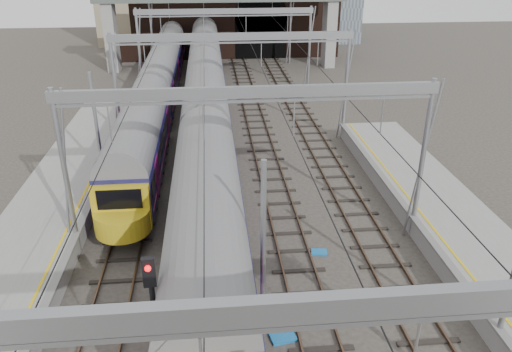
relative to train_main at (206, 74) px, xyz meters
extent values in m
cube|color=slate|center=(-6.15, -29.65, -1.62)|extent=(0.35, 55.00, 0.12)
cube|color=gold|center=(-6.65, -29.65, -1.55)|extent=(0.12, 55.00, 0.01)
cube|color=#4C3828|center=(-4.72, -17.15, -2.58)|extent=(0.08, 80.00, 0.16)
cube|color=#4C3828|center=(-3.28, -17.15, -2.58)|extent=(0.08, 80.00, 0.16)
cube|color=black|center=(-4.00, -17.15, -2.65)|extent=(2.40, 80.00, 0.14)
cube|color=#4C3828|center=(-0.72, -17.15, -2.58)|extent=(0.08, 80.00, 0.16)
cube|color=#4C3828|center=(0.72, -17.15, -2.58)|extent=(0.08, 80.00, 0.16)
cube|color=black|center=(0.00, -17.15, -2.65)|extent=(2.40, 80.00, 0.14)
cube|color=#4C3828|center=(3.28, -17.15, -2.58)|extent=(0.08, 80.00, 0.16)
cube|color=#4C3828|center=(4.72, -17.15, -2.58)|extent=(0.08, 80.00, 0.16)
cube|color=black|center=(4.00, -17.15, -2.65)|extent=(2.40, 80.00, 0.14)
cube|color=#4C3828|center=(7.28, -17.15, -2.58)|extent=(0.08, 80.00, 0.16)
cube|color=#4C3828|center=(8.72, -17.15, -2.58)|extent=(0.08, 80.00, 0.16)
cube|color=black|center=(8.00, -17.15, -2.65)|extent=(2.40, 80.00, 0.14)
cube|color=gray|center=(2.00, -38.15, 4.93)|extent=(16.80, 0.28, 0.50)
cylinder|color=gray|center=(-6.20, -24.15, 1.33)|extent=(0.24, 0.24, 8.00)
cylinder|color=gray|center=(10.20, -24.15, 1.33)|extent=(0.24, 0.24, 8.00)
cube|color=gray|center=(2.00, -24.15, 4.93)|extent=(16.80, 0.28, 0.50)
cylinder|color=gray|center=(-6.20, -10.15, 1.33)|extent=(0.24, 0.24, 8.00)
cylinder|color=gray|center=(10.20, -10.15, 1.33)|extent=(0.24, 0.24, 8.00)
cube|color=gray|center=(2.00, -10.15, 4.93)|extent=(16.80, 0.28, 0.50)
cylinder|color=gray|center=(-6.20, 3.85, 1.33)|extent=(0.24, 0.24, 8.00)
cylinder|color=gray|center=(10.20, 3.85, 1.33)|extent=(0.24, 0.24, 8.00)
cube|color=gray|center=(2.00, 3.85, 4.93)|extent=(16.80, 0.28, 0.50)
cylinder|color=gray|center=(-6.20, 15.85, 1.33)|extent=(0.24, 0.24, 8.00)
cylinder|color=gray|center=(10.20, 15.85, 1.33)|extent=(0.24, 0.24, 8.00)
cube|color=black|center=(-4.00, -17.15, 2.83)|extent=(0.03, 80.00, 0.03)
cube|color=black|center=(0.00, -17.15, 2.83)|extent=(0.03, 80.00, 0.03)
cube|color=black|center=(4.00, -17.15, 2.83)|extent=(0.03, 80.00, 0.03)
cube|color=black|center=(8.00, -17.15, 2.83)|extent=(0.03, 80.00, 0.03)
cube|color=black|center=(4.00, 19.85, 1.83)|extent=(26.00, 2.00, 9.00)
cube|color=black|center=(7.00, 18.83, -0.07)|extent=(6.50, 0.10, 5.20)
cylinder|color=black|center=(7.00, 18.83, 2.53)|extent=(6.50, 0.10, 6.50)
cube|color=black|center=(-8.00, 18.85, -1.17)|extent=(6.00, 1.50, 3.00)
cube|color=gray|center=(-10.50, 13.85, 1.43)|extent=(1.20, 2.50, 8.20)
cube|color=gray|center=(14.50, 13.85, 1.43)|extent=(1.20, 2.50, 8.20)
cube|color=black|center=(0.00, 0.08, -2.32)|extent=(2.40, 71.03, 0.70)
cube|color=#121540|center=(0.00, 0.08, -0.30)|extent=(3.05, 71.03, 2.73)
cylinder|color=slate|center=(0.00, 0.08, 1.06)|extent=(2.99, 70.53, 2.99)
cube|color=black|center=(0.00, 0.08, 0.13)|extent=(3.07, 69.83, 0.82)
cube|color=#BD3B58|center=(0.00, 0.08, -1.07)|extent=(3.07, 70.03, 0.13)
cube|color=black|center=(-4.00, -0.03, -2.32)|extent=(2.15, 47.63, 0.70)
cube|color=#121540|center=(-4.00, -0.03, -0.45)|extent=(2.73, 47.63, 2.44)
cylinder|color=slate|center=(-4.00, -0.03, 0.77)|extent=(2.68, 47.13, 2.68)
cube|color=black|center=(-4.00, -0.03, -0.06)|extent=(2.75, 46.43, 0.73)
cube|color=#BD3B58|center=(-4.00, -0.03, -1.13)|extent=(2.75, 46.63, 0.12)
cube|color=gold|center=(-4.00, -24.00, -0.55)|extent=(2.68, 0.60, 2.24)
cube|color=black|center=(-4.00, -24.17, 0.04)|extent=(2.05, 0.08, 0.98)
cylinder|color=black|center=(-1.61, -32.73, -0.10)|extent=(0.17, 0.17, 5.13)
cube|color=black|center=(-1.61, -32.91, 2.14)|extent=(0.39, 0.21, 0.96)
sphere|color=red|center=(-1.61, -33.03, 2.35)|extent=(0.19, 0.19, 0.19)
cube|color=#1769AD|center=(2.69, -30.80, -2.61)|extent=(1.05, 0.84, 0.11)
cube|color=#1769AD|center=(0.78, -31.30, -2.62)|extent=(0.87, 0.70, 0.09)
cube|color=#1769AD|center=(5.22, -25.37, -2.62)|extent=(0.82, 0.64, 0.09)
camera|label=1|loc=(0.35, -44.94, 10.71)|focal=35.00mm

